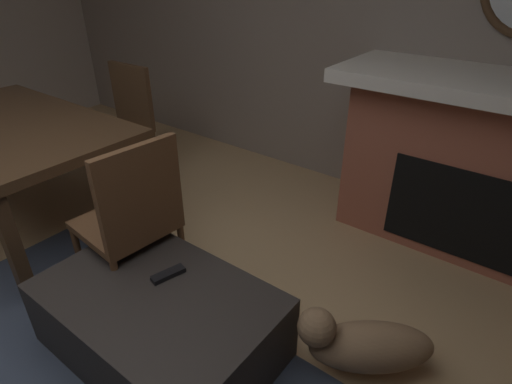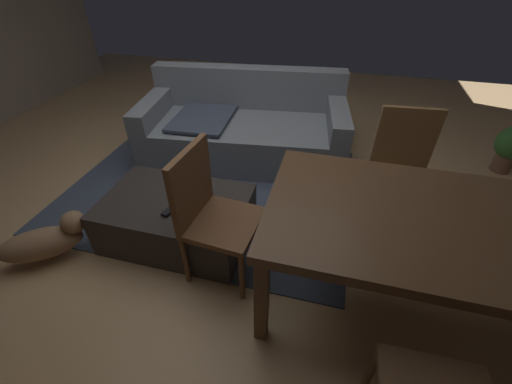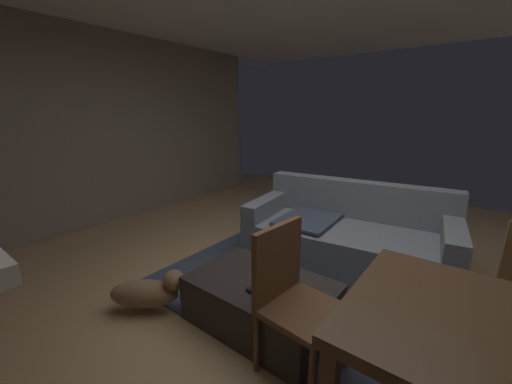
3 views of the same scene
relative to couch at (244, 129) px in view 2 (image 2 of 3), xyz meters
name	(u,v)px [view 2 (image 2 of 3)]	position (x,y,z in m)	size (l,w,h in m)	color
floor	(228,200)	(0.09, -0.85, -0.30)	(8.22, 8.22, 0.00)	tan
area_rug	(210,188)	(-0.13, -0.71, -0.29)	(2.60, 2.00, 0.01)	#3D475B
couch	(244,129)	(0.00, 0.00, 0.00)	(2.16, 1.23, 0.84)	slate
ottoman_coffee_table	(178,219)	(-0.13, -1.37, -0.12)	(1.07, 0.70, 0.36)	#2D2826
tv_remote	(171,209)	(-0.10, -1.48, 0.07)	(0.05, 0.16, 0.02)	black
dining_table	(428,228)	(1.48, -1.57, 0.37)	(1.70, 0.98, 0.74)	#513823
dining_chair_north	(402,164)	(1.47, -0.69, 0.22)	(0.48, 0.48, 0.93)	brown
dining_chair_west	(209,209)	(0.24, -1.57, 0.22)	(0.48, 0.48, 0.93)	brown
potted_plant	(512,146)	(2.64, 0.34, -0.02)	(0.30, 0.30, 0.48)	brown
small_dog	(46,241)	(-0.94, -1.82, -0.12)	(0.57, 0.51, 0.32)	#8C6B4C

